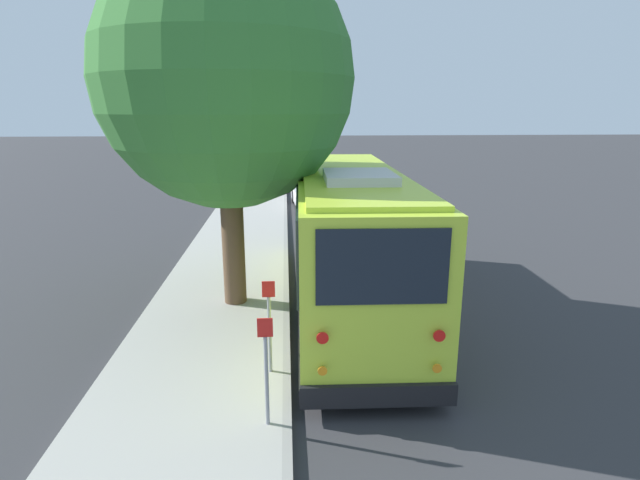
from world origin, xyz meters
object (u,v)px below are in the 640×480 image
parked_sedan_maroon (306,176)px  sign_post_near (266,371)px  parked_sedan_white (313,195)px  sign_post_far (269,326)px  street_tree (226,61)px  shuttle_bus (350,233)px

parked_sedan_maroon → sign_post_near: 24.40m
parked_sedan_white → sign_post_far: bearing=170.0°
street_tree → sign_post_near: (-5.07, -0.93, -4.64)m
shuttle_bus → parked_sedan_white: size_ratio=2.00×
sign_post_near → sign_post_far: bearing=-0.0°
parked_sedan_maroon → sign_post_near: (-24.35, 1.59, 0.40)m
shuttle_bus → sign_post_far: (-3.27, 1.80, -0.83)m
shuttle_bus → street_tree: street_tree is taller
parked_sedan_white → sign_post_near: sign_post_near is taller
shuttle_bus → sign_post_near: size_ratio=5.64×
shuttle_bus → sign_post_far: size_ratio=5.62×
parked_sedan_maroon → street_tree: 20.09m
parked_sedan_white → sign_post_far: 15.84m
parked_sedan_maroon → sign_post_far: size_ratio=2.56×
sign_post_far → sign_post_near: bearing=180.0°
sign_post_near → parked_sedan_white: bearing=-5.3°
parked_sedan_maroon → sign_post_far: bearing=176.6°
shuttle_bus → parked_sedan_maroon: shuttle_bus is taller
parked_sedan_maroon → street_tree: (-19.28, 2.52, 5.04)m
street_tree → sign_post_far: (-3.55, -0.93, -4.63)m
parked_sedan_white → sign_post_far: sign_post_far is taller
street_tree → sign_post_near: bearing=-169.6°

